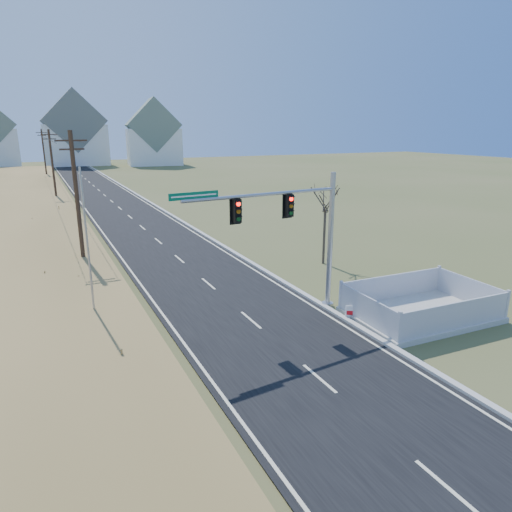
{
  "coord_description": "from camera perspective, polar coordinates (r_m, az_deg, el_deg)",
  "views": [
    {
      "loc": [
        -8.78,
        -14.64,
        9.09
      ],
      "look_at": [
        0.09,
        3.61,
        3.4
      ],
      "focal_mm": 32.0,
      "sensor_mm": 36.0,
      "label": 1
    }
  ],
  "objects": [
    {
      "name": "condo_ne",
      "position": [
        122.1,
        -12.68,
        14.25
      ],
      "size": [
        14.12,
        10.51,
        16.52
      ],
      "rotation": [
        0.0,
        0.0,
        -0.1
      ],
      "color": "white",
      "rests_on": "ground"
    },
    {
      "name": "traffic_signal_mast",
      "position": [
        22.24,
        5.7,
        3.24
      ],
      "size": [
        8.8,
        1.13,
        7.03
      ],
      "rotation": [
        0.0,
        0.0,
        0.09
      ],
      "color": "#9EA0A5",
      "rests_on": "ground"
    },
    {
      "name": "utility_pole_near",
      "position": [
        30.05,
        -21.41,
        6.16
      ],
      "size": [
        1.8,
        0.26,
        9.0
      ],
      "color": "#422D1E",
      "rests_on": "ground"
    },
    {
      "name": "road",
      "position": [
        65.86,
        -18.15,
        6.99
      ],
      "size": [
        8.0,
        180.0,
        0.06
      ],
      "primitive_type": "cube",
      "color": "black",
      "rests_on": "ground"
    },
    {
      "name": "open_sign",
      "position": [
        23.0,
        11.81,
        -6.95
      ],
      "size": [
        0.52,
        0.32,
        0.71
      ],
      "rotation": [
        0.0,
        0.0,
        -0.5
      ],
      "color": "white",
      "rests_on": "ground"
    },
    {
      "name": "flagpole",
      "position": [
        21.27,
        -20.01,
        -1.88
      ],
      "size": [
        0.34,
        0.34,
        7.57
      ],
      "color": "#B7B5AD",
      "rests_on": "ground"
    },
    {
      "name": "utility_pole_far",
      "position": [
        89.77,
        -24.96,
        11.44
      ],
      "size": [
        1.8,
        0.26,
        9.0
      ],
      "color": "#422D1E",
      "rests_on": "ground"
    },
    {
      "name": "fence_enclosure",
      "position": [
        24.3,
        19.83,
        -6.52
      ],
      "size": [
        7.0,
        4.9,
        1.57
      ],
      "rotation": [
        0.0,
        0.0,
        -0.04
      ],
      "color": "#B7B5AD",
      "rests_on": "ground"
    },
    {
      "name": "condo_n",
      "position": [
        127.1,
        -21.73,
        13.94
      ],
      "size": [
        15.27,
        10.2,
        18.54
      ],
      "color": "white",
      "rests_on": "ground"
    },
    {
      "name": "utility_pole_mid",
      "position": [
        59.84,
        -24.06,
        10.12
      ],
      "size": [
        1.8,
        0.26,
        9.0
      ],
      "color": "#422D1E",
      "rests_on": "ground"
    },
    {
      "name": "curb",
      "position": [
        66.53,
        -14.6,
        7.39
      ],
      "size": [
        0.3,
        180.0,
        0.18
      ],
      "primitive_type": "cube",
      "color": "#B2AFA8",
      "rests_on": "ground"
    },
    {
      "name": "bare_tree",
      "position": [
        31.18,
        8.72,
        7.27
      ],
      "size": [
        2.17,
        2.17,
        5.75
      ],
      "color": "#4C3F33",
      "rests_on": "ground"
    },
    {
      "name": "ground",
      "position": [
        19.34,
        4.56,
        -12.42
      ],
      "size": [
        260.0,
        260.0,
        0.0
      ],
      "primitive_type": "plane",
      "color": "#4B5228",
      "rests_on": "ground"
    }
  ]
}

